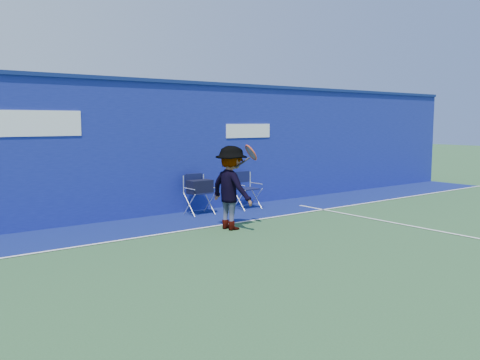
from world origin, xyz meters
TOP-DOWN VIEW (x-y plane):
  - ground at (0.00, 0.00)m, footprint 80.00×80.00m
  - stadium_wall at (-0.00, 5.20)m, footprint 24.00×0.50m
  - out_of_bounds_strip at (0.00, 4.10)m, footprint 24.00×1.80m
  - court_lines at (0.00, 0.60)m, footprint 24.00×12.00m
  - directors_chair_left at (1.81, 4.55)m, footprint 0.55×0.51m
  - directors_chair_right at (3.18, 4.50)m, footprint 0.54×0.48m
  - water_bottle at (2.58, 4.40)m, footprint 0.07×0.07m
  - tennis_player at (1.44, 2.80)m, footprint 0.91×1.12m

SIDE VIEW (x-z plane):
  - ground at x=0.00m, z-range 0.00..0.00m
  - out_of_bounds_strip at x=0.00m, z-range 0.00..0.01m
  - court_lines at x=0.00m, z-range 0.01..0.01m
  - water_bottle at x=2.58m, z-range 0.00..0.22m
  - directors_chair_right at x=3.18m, z-range -0.17..0.73m
  - directors_chair_left at x=1.81m, z-range -0.07..0.86m
  - tennis_player at x=1.44m, z-range -0.01..1.68m
  - stadium_wall at x=0.00m, z-range 0.01..3.09m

